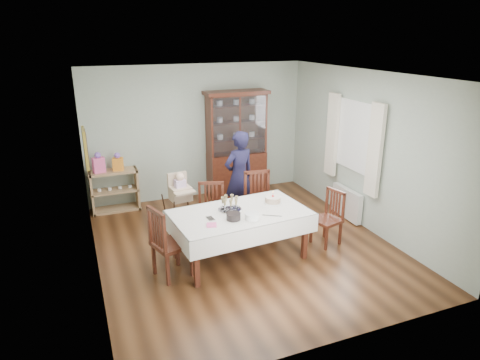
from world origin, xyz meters
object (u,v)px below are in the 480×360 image
sideboard (115,190)px  gift_bag_pink (99,164)px  gift_bag_orange (118,162)px  woman (239,176)px  china_cabinet (237,142)px  birthday_cake (273,200)px  chair_end_right (327,228)px  dining_table (240,235)px  high_chair (181,207)px  chair_far_left (212,225)px  chair_end_left (171,256)px  champagne_tray (230,206)px  chair_far_right (259,215)px

sideboard → gift_bag_pink: 0.62m
gift_bag_orange → woman: bearing=-32.8°
china_cabinet → birthday_cake: bearing=-98.2°
chair_end_right → woman: bearing=-161.1°
dining_table → high_chair: high_chair is taller
china_cabinet → chair_end_right: (0.52, -2.68, -0.86)m
chair_far_left → gift_bag_pink: gift_bag_pink is taller
dining_table → woman: 1.52m
chair_end_left → birthday_cake: bearing=-98.8°
chair_far_left → champagne_tray: (0.11, -0.57, 0.53)m
chair_far_left → birthday_cake: chair_far_left is taller
chair_end_right → gift_bag_orange: 4.02m
birthday_cake → dining_table: bearing=-166.9°
china_cabinet → sideboard: (-2.50, 0.02, -0.72)m
birthday_cake → gift_bag_pink: 3.43m
china_cabinet → chair_far_right: size_ratio=2.07×
sideboard → dining_table: bearing=-59.7°
chair_end_left → champagne_tray: (0.96, 0.23, 0.51)m
high_chair → gift_bag_pink: (-1.22, 1.26, 0.57)m
dining_table → china_cabinet: bearing=69.7°
dining_table → chair_far_right: size_ratio=1.99×
china_cabinet → woman: (-0.44, -1.26, -0.29)m
chair_far_right → gift_bag_pink: bearing=149.7°
high_chair → chair_end_left: bearing=-117.0°
chair_far_right → chair_end_right: 1.15m
dining_table → chair_far_left: size_ratio=2.15×
sideboard → chair_end_left: size_ratio=0.86×
chair_end_left → sideboard: bearing=-7.7°
gift_bag_orange → birthday_cake: bearing=-50.4°
chair_far_right → birthday_cake: bearing=-86.1°
china_cabinet → gift_bag_orange: 2.40m
chair_end_right → china_cabinet: bearing=175.8°
woman → gift_bag_pink: size_ratio=4.25×
birthday_cake → gift_bag_orange: gift_bag_orange is taller
birthday_cake → chair_end_left: bearing=-171.6°
chair_far_right → gift_bag_pink: (-2.42, 1.90, 0.66)m
champagne_tray → gift_bag_orange: bearing=117.9°
gift_bag_pink → chair_far_right: bearing=-38.1°
chair_far_left → chair_end_right: (1.71, -0.76, -0.02)m
chair_far_left → champagne_tray: chair_far_left is taller
china_cabinet → birthday_cake: china_cabinet is taller
china_cabinet → gift_bag_pink: (-2.74, 0.00, -0.15)m
chair_end_right → birthday_cake: bearing=-118.7°
chair_end_right → champagne_tray: size_ratio=2.54×
gift_bag_pink → dining_table: bearing=-55.7°
chair_far_right → chair_end_right: bearing=-35.1°
china_cabinet → high_chair: (-1.52, -1.26, -0.72)m
dining_table → birthday_cake: 0.76m
china_cabinet → chair_far_right: china_cabinet is taller
high_chair → chair_end_right: bearing=-42.1°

